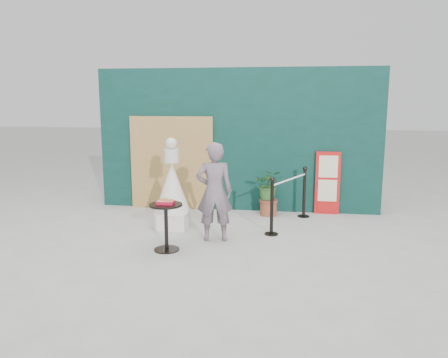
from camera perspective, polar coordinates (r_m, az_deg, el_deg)
The scene contains 10 objects.
ground at distance 6.62m, azimuth -1.55°, elevation -10.40°, with size 60.00×60.00×0.00m, color #ADAAA5.
back_wall at distance 9.35m, azimuth 1.76°, elevation 5.12°, with size 6.00×0.30×3.00m, color #0A2F25.
bamboo_fence at distance 9.47m, azimuth -6.85°, elevation 2.08°, with size 1.80×0.08×2.00m, color tan.
woman at distance 7.25m, azimuth -1.26°, elevation -1.71°, with size 0.61×0.40×1.67m, color slate.
menu_board at distance 9.25m, azimuth 13.37°, elevation -0.53°, with size 0.50×0.07×1.30m.
statue at distance 8.06m, azimuth -6.77°, elevation -1.65°, with size 0.65×0.65×1.67m.
cafe_table at distance 6.90m, azimuth -7.58°, elevation -5.28°, with size 0.52×0.52×0.75m.
food_basket at distance 6.83m, azimuth -7.61°, elevation -2.94°, with size 0.26×0.19×0.11m.
planter at distance 8.94m, azimuth 5.88°, elevation -1.31°, with size 0.56×0.49×0.95m.
stanchion_barrier at distance 8.30m, azimuth 8.51°, elevation -2.67°, with size 0.84×1.54×1.03m.
Camera 1 is at (1.08, -6.10, 2.33)m, focal length 35.00 mm.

